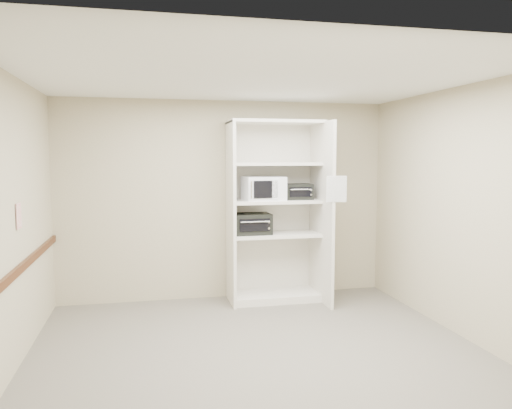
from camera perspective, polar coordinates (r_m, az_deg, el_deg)
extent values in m
cube|color=#656056|center=(5.24, 0.15, -16.30)|extent=(4.50, 4.00, 0.01)
cube|color=white|center=(4.92, 0.16, 14.32)|extent=(4.50, 4.00, 0.01)
cube|color=#BAAF92|center=(6.86, -3.49, 0.50)|extent=(4.50, 0.02, 2.70)
cube|color=#BAAF92|center=(3.00, 8.54, -5.98)|extent=(4.50, 0.02, 2.70)
cube|color=#BAAF92|center=(4.93, -26.32, -2.01)|extent=(0.02, 4.00, 2.70)
cube|color=#BAAF92|center=(5.82, 22.33, -0.79)|extent=(0.02, 4.00, 2.70)
cube|color=silver|center=(6.56, -2.88, -1.04)|extent=(0.04, 0.60, 2.40)
cube|color=silver|center=(6.72, 7.48, -0.92)|extent=(0.04, 0.90, 2.40)
cube|color=silver|center=(6.98, 1.57, -0.64)|extent=(1.24, 0.02, 2.40)
cube|color=silver|center=(6.93, 2.12, -10.39)|extent=(1.16, 0.56, 0.10)
cube|color=silver|center=(6.74, 2.15, -3.43)|extent=(1.16, 0.56, 0.04)
cube|color=silver|center=(6.69, 2.16, 0.38)|extent=(1.16, 0.56, 0.04)
cube|color=silver|center=(6.66, 2.18, 4.67)|extent=(1.16, 0.56, 0.04)
cube|color=silver|center=(6.68, 2.19, 9.40)|extent=(1.24, 0.60, 0.04)
cube|color=white|center=(6.59, 0.86, 1.85)|extent=(0.55, 0.43, 0.31)
cube|color=black|center=(6.74, 4.80, 1.47)|extent=(0.37, 0.28, 0.21)
cube|color=black|center=(6.63, -0.51, -2.21)|extent=(0.50, 0.38, 0.27)
cube|color=white|center=(6.28, 9.20, 1.76)|extent=(0.25, 0.03, 0.32)
cube|color=#3F1C0B|center=(5.00, -25.85, -7.13)|extent=(0.04, 3.98, 0.08)
cube|color=silver|center=(5.19, -25.48, -1.18)|extent=(0.01, 0.17, 0.24)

